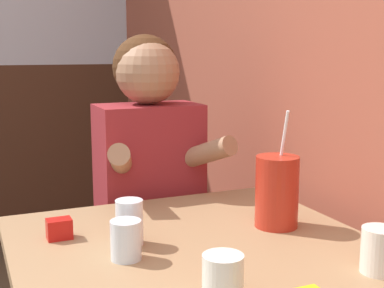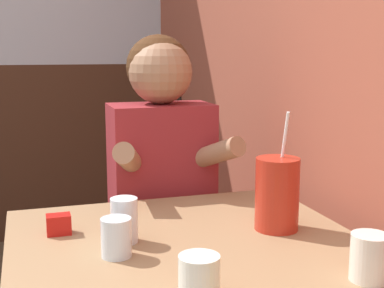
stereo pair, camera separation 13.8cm
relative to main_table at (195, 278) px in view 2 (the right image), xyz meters
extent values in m
cube|color=#9E4C38|center=(0.53, 0.98, 0.68)|extent=(0.06, 4.61, 2.70)
cube|color=black|center=(0.49, 1.94, 0.26)|extent=(0.02, 0.26, 0.27)
cube|color=#93704C|center=(0.00, 0.00, 0.05)|extent=(0.85, 0.89, 0.04)
cube|color=maroon|center=(0.07, 0.60, 0.08)|extent=(0.34, 0.20, 0.54)
sphere|color=#472814|center=(0.07, 0.62, 0.47)|extent=(0.22, 0.22, 0.22)
sphere|color=#9E7051|center=(0.07, 0.60, 0.45)|extent=(0.21, 0.21, 0.21)
cylinder|color=#9E7051|center=(-0.06, 0.46, 0.20)|extent=(0.14, 0.27, 0.15)
cylinder|color=#9E7051|center=(0.21, 0.46, 0.20)|extent=(0.14, 0.27, 0.15)
cylinder|color=#B22819|center=(0.25, 0.08, 0.16)|extent=(0.11, 0.11, 0.19)
cylinder|color=white|center=(0.26, 0.08, 0.31)|extent=(0.01, 0.04, 0.14)
cylinder|color=silver|center=(-0.15, 0.10, 0.12)|extent=(0.07, 0.07, 0.11)
cylinder|color=silver|center=(-0.07, -0.24, 0.11)|extent=(0.08, 0.08, 0.09)
cylinder|color=silver|center=(0.28, -0.26, 0.12)|extent=(0.08, 0.08, 0.10)
cylinder|color=silver|center=(-0.18, 0.02, 0.11)|extent=(0.07, 0.07, 0.09)
cube|color=#B7140F|center=(-0.29, 0.21, 0.09)|extent=(0.06, 0.04, 0.05)
camera|label=1|loc=(-0.49, -1.07, 0.53)|focal=50.00mm
camera|label=2|loc=(-0.36, -1.12, 0.53)|focal=50.00mm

